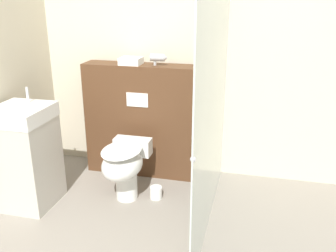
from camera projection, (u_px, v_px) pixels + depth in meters
wall_back at (183, 55)px, 3.77m from camera, size 8.00×0.06×2.50m
partition_panel at (142, 120)px, 3.90m from camera, size 1.18×0.28×1.17m
shower_glass at (213, 108)px, 2.90m from camera, size 0.04×1.82×1.99m
toilet at (124, 165)px, 3.41m from camera, size 0.36×0.61×0.54m
sink_vanity at (26, 156)px, 3.33m from camera, size 0.46×0.50×1.07m
hair_drier at (158, 58)px, 3.61m from camera, size 0.17×0.07×0.11m
folded_towel at (131, 61)px, 3.68m from camera, size 0.21×0.19×0.07m
spare_toilet_roll at (156, 192)px, 3.54m from camera, size 0.11×0.11×0.12m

